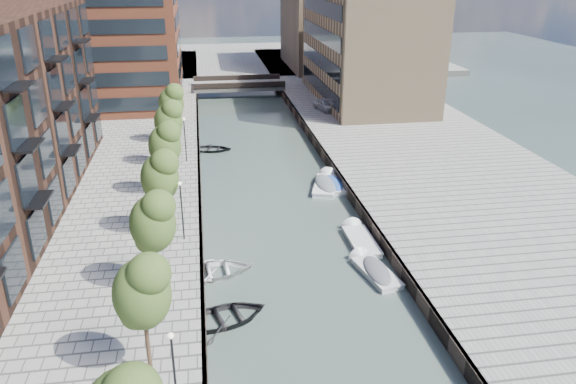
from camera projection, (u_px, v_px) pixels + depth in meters
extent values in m
plane|color=#38473F|center=(264.00, 167.00, 53.49)|extent=(300.00, 300.00, 0.00)
cube|color=gray|center=(424.00, 154.00, 55.59)|extent=(20.00, 140.00, 1.00)
cube|color=#332823|center=(199.00, 166.00, 52.43)|extent=(0.25, 140.00, 1.00)
cube|color=#332823|center=(326.00, 159.00, 54.18)|extent=(0.25, 140.00, 1.00)
cube|color=gray|center=(228.00, 60.00, 108.10)|extent=(80.00, 40.00, 1.00)
cube|color=tan|center=(366.00, 46.00, 72.83)|extent=(12.00, 25.00, 14.00)
cube|color=tan|center=(323.00, 19.00, 96.20)|extent=(12.00, 20.00, 16.00)
cube|color=gray|center=(239.00, 86.00, 82.22)|extent=(13.00, 6.00, 0.60)
cube|color=#332823|center=(240.00, 85.00, 79.44)|extent=(13.00, 0.40, 0.80)
cube|color=#332823|center=(237.00, 78.00, 84.55)|extent=(13.00, 0.40, 0.80)
cylinder|color=#382619|center=(148.00, 342.00, 24.80)|extent=(0.20, 0.20, 3.20)
ellipsoid|color=#2F471A|center=(142.00, 289.00, 23.76)|extent=(2.50, 2.50, 3.25)
cylinder|color=#382619|center=(157.00, 264.00, 31.19)|extent=(0.20, 0.20, 3.20)
ellipsoid|color=#2F471A|center=(152.00, 220.00, 30.15)|extent=(2.50, 2.50, 3.25)
cylinder|color=#382619|center=(163.00, 212.00, 37.58)|extent=(0.20, 0.20, 3.20)
ellipsoid|color=#2F471A|center=(160.00, 174.00, 36.55)|extent=(2.50, 2.50, 3.25)
cylinder|color=#382619|center=(167.00, 176.00, 43.98)|extent=(0.20, 0.20, 3.20)
ellipsoid|color=#2F471A|center=(165.00, 143.00, 42.94)|extent=(2.50, 2.50, 3.25)
cylinder|color=#382619|center=(171.00, 149.00, 50.37)|extent=(0.20, 0.20, 3.20)
ellipsoid|color=#2F471A|center=(168.00, 119.00, 49.33)|extent=(2.50, 2.50, 3.25)
cylinder|color=#382619|center=(173.00, 128.00, 56.76)|extent=(0.20, 0.20, 3.20)
ellipsoid|color=#2F471A|center=(171.00, 101.00, 55.73)|extent=(2.50, 2.50, 3.25)
cylinder|color=black|center=(175.00, 378.00, 22.09)|extent=(0.10, 0.10, 4.00)
sphere|color=#FFF2CC|center=(171.00, 336.00, 21.33)|extent=(0.24, 0.24, 0.24)
cylinder|color=black|center=(182.00, 212.00, 36.70)|extent=(0.10, 0.10, 4.00)
sphere|color=#FFF2CC|center=(180.00, 183.00, 35.94)|extent=(0.24, 0.24, 0.24)
cylinder|color=black|center=(185.00, 140.00, 51.32)|extent=(0.10, 0.10, 4.00)
sphere|color=#FFF2CC|center=(184.00, 119.00, 50.56)|extent=(0.24, 0.24, 0.24)
imported|color=black|center=(225.00, 321.00, 30.62)|extent=(5.60, 4.68, 1.00)
imported|color=white|center=(214.00, 275.00, 35.15)|extent=(5.42, 4.16, 1.04)
imported|color=black|center=(212.00, 151.00, 58.11)|extent=(4.60, 3.65, 0.86)
cube|color=silver|center=(377.00, 275.00, 34.98)|extent=(2.30, 4.27, 0.57)
cube|color=silver|center=(377.00, 271.00, 34.87)|extent=(2.39, 4.38, 0.09)
cone|color=silver|center=(361.00, 260.00, 36.72)|extent=(1.63, 1.08, 1.50)
ellipsoid|color=#4F4F56|center=(377.00, 270.00, 34.85)|extent=(2.14, 3.91, 0.49)
cube|color=silver|center=(361.00, 244.00, 38.85)|extent=(1.66, 4.38, 0.62)
cube|color=silver|center=(362.00, 240.00, 38.72)|extent=(1.74, 4.47, 0.09)
cone|color=silver|center=(353.00, 230.00, 40.82)|extent=(1.62, 0.87, 1.61)
cube|color=silver|center=(333.00, 187.00, 48.74)|extent=(1.69, 4.17, 0.58)
cube|color=silver|center=(333.00, 183.00, 48.62)|extent=(1.77, 4.27, 0.09)
cone|color=silver|center=(329.00, 178.00, 50.62)|extent=(1.55, 0.87, 1.52)
ellipsoid|color=#234BA0|center=(333.00, 183.00, 48.61)|extent=(1.59, 3.81, 0.50)
cube|color=white|center=(325.00, 188.00, 48.47)|extent=(3.06, 5.02, 0.67)
cube|color=white|center=(325.00, 184.00, 48.34)|extent=(3.17, 5.14, 0.10)
cone|color=white|center=(327.00, 178.00, 50.61)|extent=(1.94, 1.40, 1.74)
ellipsoid|color=slate|center=(325.00, 183.00, 48.32)|extent=(2.84, 4.60, 0.57)
imported|color=silver|center=(325.00, 105.00, 69.65)|extent=(2.64, 4.39, 1.40)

